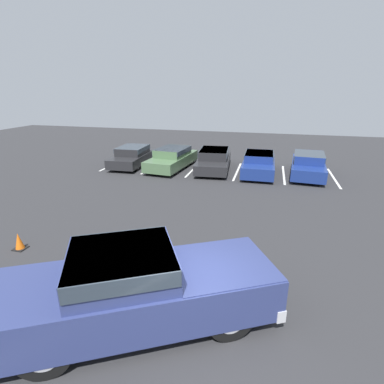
% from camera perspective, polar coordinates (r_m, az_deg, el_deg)
% --- Properties ---
extents(ground_plane, '(60.00, 60.00, 0.00)m').
position_cam_1_polar(ground_plane, '(6.83, -2.43, -25.38)').
color(ground_plane, '#2D2D30').
extents(stall_stripe_a, '(0.12, 4.11, 0.01)m').
position_cam_1_polar(stall_stripe_a, '(20.79, -14.32, 5.32)').
color(stall_stripe_a, white).
rests_on(stall_stripe_a, ground_plane).
extents(stall_stripe_b, '(0.12, 4.11, 0.01)m').
position_cam_1_polar(stall_stripe_b, '(19.65, -7.33, 4.97)').
color(stall_stripe_b, white).
rests_on(stall_stripe_b, ground_plane).
extents(stall_stripe_c, '(0.12, 4.11, 0.01)m').
position_cam_1_polar(stall_stripe_c, '(18.83, 0.38, 4.50)').
color(stall_stripe_c, white).
rests_on(stall_stripe_c, ground_plane).
extents(stall_stripe_d, '(0.12, 4.11, 0.01)m').
position_cam_1_polar(stall_stripe_d, '(18.37, 8.61, 3.91)').
color(stall_stripe_d, white).
rests_on(stall_stripe_d, ground_plane).
extents(stall_stripe_e, '(0.12, 4.11, 0.01)m').
position_cam_1_polar(stall_stripe_e, '(18.31, 17.07, 3.21)').
color(stall_stripe_e, white).
rests_on(stall_stripe_e, ground_plane).
extents(stall_stripe_f, '(0.12, 4.11, 0.01)m').
position_cam_1_polar(stall_stripe_f, '(18.65, 25.38, 2.46)').
color(stall_stripe_f, white).
rests_on(stall_stripe_f, ground_plane).
extents(pickup_truck, '(5.95, 4.47, 1.80)m').
position_cam_1_polar(pickup_truck, '(6.55, -10.01, -17.55)').
color(pickup_truck, navy).
rests_on(pickup_truck, ground_plane).
extents(parked_sedan_a, '(1.93, 4.28, 1.23)m').
position_cam_1_polar(parked_sedan_a, '(19.89, -11.24, 6.87)').
color(parked_sedan_a, '#232326').
rests_on(parked_sedan_a, ground_plane).
extents(parked_sedan_b, '(2.26, 4.70, 1.27)m').
position_cam_1_polar(parked_sedan_b, '(18.83, -3.78, 6.58)').
color(parked_sedan_b, '#4C6B47').
rests_on(parked_sedan_b, ground_plane).
extents(parked_sedan_c, '(2.24, 4.77, 1.25)m').
position_cam_1_polar(parked_sedan_c, '(18.51, 4.19, 6.32)').
color(parked_sedan_c, '#232326').
rests_on(parked_sedan_c, ground_plane).
extents(parked_sedan_d, '(1.81, 4.27, 1.23)m').
position_cam_1_polar(parked_sedan_d, '(18.00, 12.58, 5.47)').
color(parked_sedan_d, navy).
rests_on(parked_sedan_d, ground_plane).
extents(parked_sedan_e, '(2.10, 4.40, 1.30)m').
position_cam_1_polar(parked_sedan_e, '(18.32, 21.27, 4.97)').
color(parked_sedan_e, navy).
rests_on(parked_sedan_e, ground_plane).
extents(traffic_cone, '(0.37, 0.37, 0.54)m').
position_cam_1_polar(traffic_cone, '(10.90, -30.08, -8.21)').
color(traffic_cone, black).
rests_on(traffic_cone, ground_plane).
extents(wheel_stop_curb, '(1.97, 0.20, 0.14)m').
position_cam_1_polar(wheel_stop_curb, '(20.97, 12.50, 5.76)').
color(wheel_stop_curb, '#B7B2A8').
rests_on(wheel_stop_curb, ground_plane).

